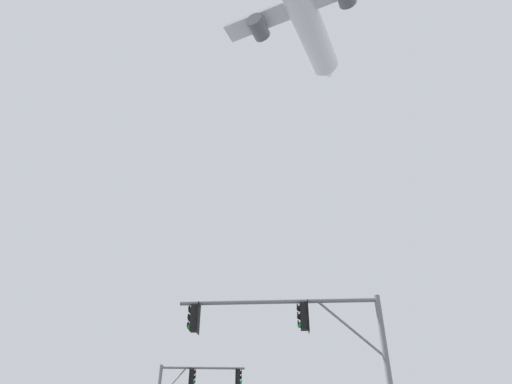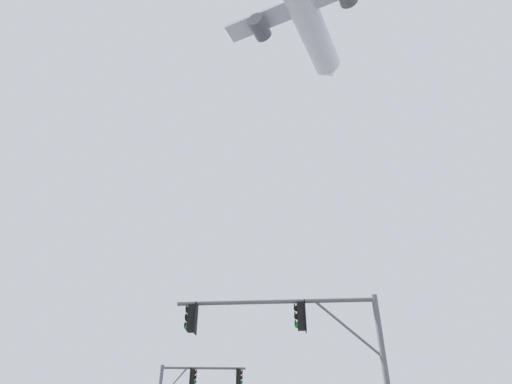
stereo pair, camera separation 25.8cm
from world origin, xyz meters
name	(u,v)px [view 1 (the left image)]	position (x,y,z in m)	size (l,w,h in m)	color
signal_pole_near	(307,337)	(2.06, 7.54, 4.41)	(6.94, 0.87, 5.78)	slate
airplane	(301,7)	(7.30, 30.57, 54.74)	(21.70, 28.11, 8.08)	white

